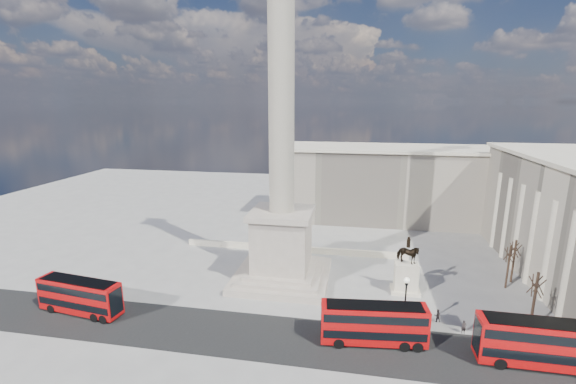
# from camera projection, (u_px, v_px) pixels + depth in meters

# --- Properties ---
(ground) EXTENTS (180.00, 180.00, 0.00)m
(ground) POSITION_uv_depth(u_px,v_px,m) (275.00, 294.00, 53.96)
(ground) COLOR #9D9B95
(ground) RESTS_ON ground
(asphalt_road) EXTENTS (120.00, 9.00, 0.01)m
(asphalt_road) POSITION_uv_depth(u_px,v_px,m) (300.00, 340.00, 43.51)
(asphalt_road) COLOR black
(asphalt_road) RESTS_ON ground
(nelsons_column) EXTENTS (14.00, 14.00, 49.85)m
(nelsons_column) POSITION_uv_depth(u_px,v_px,m) (282.00, 197.00, 55.80)
(nelsons_column) COLOR #B6A898
(nelsons_column) RESTS_ON ground
(balustrade_wall) EXTENTS (40.00, 0.60, 1.10)m
(balustrade_wall) POSITION_uv_depth(u_px,v_px,m) (294.00, 249.00, 69.17)
(balustrade_wall) COLOR beige
(balustrade_wall) RESTS_ON ground
(building_northeast) EXTENTS (51.00, 17.00, 16.60)m
(building_northeast) POSITION_uv_depth(u_px,v_px,m) (398.00, 184.00, 86.93)
(building_northeast) COLOR beige
(building_northeast) RESTS_ON ground
(red_bus_a) EXTENTS (11.39, 3.92, 4.53)m
(red_bus_a) POSITION_uv_depth(u_px,v_px,m) (80.00, 296.00, 48.64)
(red_bus_a) COLOR #BB090A
(red_bus_a) RESTS_ON ground
(red_bus_b) EXTENTS (11.76, 3.80, 4.68)m
(red_bus_b) POSITION_uv_depth(u_px,v_px,m) (374.00, 323.00, 42.45)
(red_bus_b) COLOR #BB090A
(red_bus_b) RESTS_ON ground
(red_bus_c) EXTENTS (12.34, 3.02, 4.99)m
(red_bus_c) POSITION_uv_depth(u_px,v_px,m) (543.00, 343.00, 38.70)
(red_bus_c) COLOR #BB090A
(red_bus_c) RESTS_ON ground
(victorian_lamp) EXTENTS (0.63, 0.63, 7.34)m
(victorian_lamp) POSITION_uv_depth(u_px,v_px,m) (405.00, 302.00, 43.23)
(victorian_lamp) COLOR black
(victorian_lamp) RESTS_ON ground
(equestrian_statue) EXTENTS (3.97, 2.98, 8.28)m
(equestrian_statue) POSITION_uv_depth(u_px,v_px,m) (406.00, 273.00, 53.97)
(equestrian_statue) COLOR beige
(equestrian_statue) RESTS_ON ground
(bare_tree_near) EXTENTS (1.82, 1.82, 7.96)m
(bare_tree_near) POSITION_uv_depth(u_px,v_px,m) (537.00, 283.00, 43.59)
(bare_tree_near) COLOR #332319
(bare_tree_near) RESTS_ON ground
(bare_tree_mid) EXTENTS (1.84, 1.84, 6.97)m
(bare_tree_mid) POSITION_uv_depth(u_px,v_px,m) (516.00, 248.00, 56.34)
(bare_tree_mid) COLOR #332319
(bare_tree_mid) RESTS_ON ground
(bare_tree_far) EXTENTS (1.67, 1.67, 6.82)m
(bare_tree_far) POSITION_uv_depth(u_px,v_px,m) (510.00, 253.00, 54.62)
(bare_tree_far) COLOR #332319
(bare_tree_far) RESTS_ON ground
(pedestrian_walking) EXTENTS (0.65, 0.49, 1.60)m
(pedestrian_walking) POSITION_uv_depth(u_px,v_px,m) (464.00, 327.00, 44.67)
(pedestrian_walking) COLOR #272222
(pedestrian_walking) RESTS_ON ground
(pedestrian_standing) EXTENTS (0.89, 0.74, 1.63)m
(pedestrian_standing) POSITION_uv_depth(u_px,v_px,m) (437.00, 315.00, 47.07)
(pedestrian_standing) COLOR #272222
(pedestrian_standing) RESTS_ON ground
(pedestrian_crossing) EXTENTS (0.63, 1.16, 1.88)m
(pedestrian_crossing) POSITION_uv_depth(u_px,v_px,m) (368.00, 323.00, 45.34)
(pedestrian_crossing) COLOR #272222
(pedestrian_crossing) RESTS_ON ground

